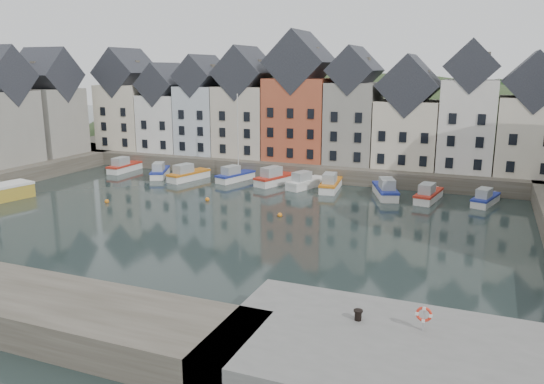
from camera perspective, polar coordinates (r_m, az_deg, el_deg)
The scene contains 19 objects.
ground at distance 51.92m, azimuth -7.37°, elevation -3.35°, with size 260.00×260.00×0.00m, color black.
far_quay at distance 78.49m, azimuth 3.40°, elevation 3.13°, with size 90.00×16.00×2.00m, color #443F34.
near_quay at distance 27.09m, azimuth 13.88°, elevation -17.58°, with size 18.00×10.00×2.00m, color #60605E.
hillside at distance 107.33m, azimuth 7.77°, elevation -4.64°, with size 153.60×70.40×64.00m.
far_terrace at distance 74.62m, azimuth 5.35°, elevation 8.67°, with size 72.37×8.16×17.78m.
left_terrace at distance 83.31m, azimuth -25.03°, elevation 7.97°, with size 7.65×17.00×15.69m.
mooring_buoys at distance 58.26m, azimuth -8.24°, elevation -1.39°, with size 20.50×5.50×0.50m.
boat_a at distance 80.01m, azimuth -15.62°, elevation 2.64°, with size 1.95×6.22×2.39m.
boat_b at distance 74.90m, azimuth -11.98°, elevation 2.13°, with size 4.13×6.20×2.29m.
boat_c at distance 71.96m, azimuth -9.05°, elevation 1.85°, with size 3.56×6.76×2.48m.
boat_d at distance 70.68m, azimuth -4.05°, elevation 1.79°, with size 3.51×6.38×11.65m.
boat_e at distance 68.56m, azimuth 0.37°, elevation 1.48°, with size 4.20×7.04×2.58m.
boat_f at distance 66.60m, azimuth 3.60°, elevation 1.05°, with size 3.90×6.42×2.36m.
boat_g at distance 65.58m, azimuth 6.31°, elevation 0.83°, with size 2.72×6.59×2.46m.
boat_h at distance 63.14m, azimuth 12.11°, elevation 0.16°, with size 4.27×7.00×2.57m.
boat_i at distance 62.39m, azimuth 16.45°, elevation -0.31°, with size 2.81×6.34×2.35m.
boat_j at distance 62.81m, azimuth 21.95°, elevation -0.71°, with size 3.13×5.81×2.13m.
mooring_bollard at distance 28.35m, azimuth 9.25°, elevation -12.88°, with size 0.48×0.48×0.56m.
life_ring_post at distance 27.74m, azimuth 16.02°, elevation -12.59°, with size 0.80×0.17×1.30m.
Camera 1 is at (24.75, -43.21, 14.69)m, focal length 35.00 mm.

